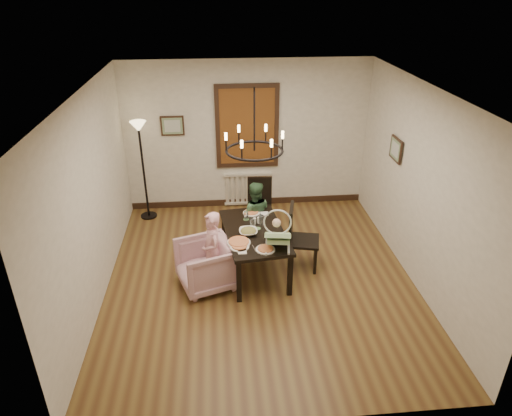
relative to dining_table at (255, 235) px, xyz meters
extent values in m
cube|color=brown|center=(0.07, -0.21, -0.62)|extent=(4.50, 5.00, 0.01)
cube|color=white|center=(0.07, -0.21, 2.18)|extent=(4.50, 5.00, 0.01)
cube|color=silver|center=(0.07, 2.29, 0.78)|extent=(4.50, 0.01, 2.80)
cube|color=silver|center=(-2.18, -0.21, 0.78)|extent=(0.01, 5.00, 2.80)
cube|color=silver|center=(2.32, -0.21, 0.78)|extent=(0.01, 5.00, 2.80)
cube|color=black|center=(0.00, 0.00, 0.06)|extent=(1.01, 1.59, 0.05)
cube|color=black|center=(-0.28, -0.73, -0.29)|extent=(0.07, 0.07, 0.65)
cube|color=black|center=(-0.44, 0.64, -0.29)|extent=(0.07, 0.07, 0.65)
cube|color=black|center=(0.44, -0.64, -0.29)|extent=(0.07, 0.07, 0.65)
cube|color=black|center=(0.28, 0.73, -0.29)|extent=(0.07, 0.07, 0.65)
imported|color=#E2ADC0|center=(-0.73, -0.31, -0.27)|extent=(0.98, 0.96, 0.70)
imported|color=#E9A4AE|center=(-0.63, -0.34, -0.13)|extent=(0.32, 0.41, 0.99)
imported|color=#385E3C|center=(0.06, 0.72, -0.14)|extent=(0.49, 0.39, 0.96)
imported|color=white|center=(-0.10, -0.09, 0.12)|extent=(0.32, 0.32, 0.08)
cylinder|color=tan|center=(-0.25, -0.34, 0.10)|extent=(0.33, 0.33, 0.04)
cylinder|color=silver|center=(-0.03, 0.09, 0.15)|extent=(0.07, 0.07, 0.14)
cube|color=brown|center=(0.07, 2.25, 0.98)|extent=(1.00, 0.03, 1.40)
cube|color=black|center=(-1.28, 2.26, 1.03)|extent=(0.42, 0.03, 0.36)
cube|color=black|center=(2.28, 0.69, 1.03)|extent=(0.03, 0.42, 0.36)
torus|color=black|center=(0.00, 0.00, 1.33)|extent=(0.80, 0.80, 0.04)
camera|label=1|loc=(-0.51, -5.82, 3.44)|focal=32.00mm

